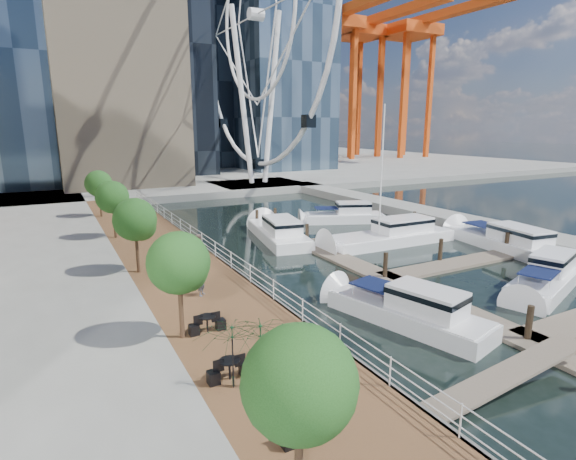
# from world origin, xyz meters

# --- Properties ---
(ground) EXTENTS (520.00, 520.00, 0.00)m
(ground) POSITION_xyz_m (0.00, 0.00, 0.00)
(ground) COLOR black
(ground) RESTS_ON ground
(boardwalk) EXTENTS (6.00, 60.00, 1.00)m
(boardwalk) POSITION_xyz_m (-9.00, 15.00, 0.50)
(boardwalk) COLOR brown
(boardwalk) RESTS_ON ground
(seawall) EXTENTS (0.25, 60.00, 1.00)m
(seawall) POSITION_xyz_m (-6.00, 15.00, 0.50)
(seawall) COLOR #595954
(seawall) RESTS_ON ground
(land_far) EXTENTS (200.00, 114.00, 1.00)m
(land_far) POSITION_xyz_m (0.00, 102.00, 0.50)
(land_far) COLOR gray
(land_far) RESTS_ON ground
(breakwater) EXTENTS (4.00, 60.00, 1.00)m
(breakwater) POSITION_xyz_m (20.00, 20.00, 0.50)
(breakwater) COLOR gray
(breakwater) RESTS_ON ground
(pier) EXTENTS (14.00, 12.00, 1.00)m
(pier) POSITION_xyz_m (14.00, 52.00, 0.50)
(pier) COLOR gray
(pier) RESTS_ON ground
(railing) EXTENTS (0.10, 60.00, 1.05)m
(railing) POSITION_xyz_m (-6.10, 15.00, 1.52)
(railing) COLOR white
(railing) RESTS_ON boardwalk
(floating_docks) EXTENTS (16.00, 34.00, 2.60)m
(floating_docks) POSITION_xyz_m (7.97, 9.98, 0.49)
(floating_docks) COLOR #6D6051
(floating_docks) RESTS_ON ground
(ferris_wheel) EXTENTS (5.80, 45.60, 47.80)m
(ferris_wheel) POSITION_xyz_m (14.00, 52.00, 25.92)
(ferris_wheel) COLOR white
(ferris_wheel) RESTS_ON ground
(port_cranes) EXTENTS (40.00, 52.00, 38.00)m
(port_cranes) POSITION_xyz_m (67.67, 95.67, 20.00)
(port_cranes) COLOR #D84C14
(port_cranes) RESTS_ON ground
(street_trees) EXTENTS (2.60, 42.60, 4.60)m
(street_trees) POSITION_xyz_m (-11.40, 14.00, 4.29)
(street_trees) COLOR #3F2B1C
(street_trees) RESTS_ON ground
(cafe_tables) EXTENTS (2.50, 13.70, 0.74)m
(cafe_tables) POSITION_xyz_m (-10.40, -2.00, 1.37)
(cafe_tables) COLOR black
(cafe_tables) RESTS_ON ground
(yacht_foreground) EXTENTS (9.62, 5.34, 2.15)m
(yacht_foreground) POSITION_xyz_m (10.50, 1.92, 0.00)
(yacht_foreground) COLOR white
(yacht_foreground) RESTS_ON ground
(pedestrian_near) EXTENTS (0.68, 0.71, 1.65)m
(pedestrian_near) POSITION_xyz_m (-9.17, 8.36, 1.82)
(pedestrian_near) COLOR #51596C
(pedestrian_near) RESTS_ON boardwalk
(pedestrian_mid) EXTENTS (1.02, 1.11, 1.84)m
(pedestrian_mid) POSITION_xyz_m (-7.45, 14.43, 1.92)
(pedestrian_mid) COLOR #7B5C55
(pedestrian_mid) RESTS_ON boardwalk
(pedestrian_far) EXTENTS (1.08, 0.59, 1.76)m
(pedestrian_far) POSITION_xyz_m (-8.58, 31.41, 1.88)
(pedestrian_far) COLOR #363D43
(pedestrian_far) RESTS_ON boardwalk
(moored_yachts) EXTENTS (21.82, 37.39, 11.50)m
(moored_yachts) POSITION_xyz_m (8.89, 13.19, 0.00)
(moored_yachts) COLOR white
(moored_yachts) RESTS_ON ground
(cafe_seating) EXTENTS (4.30, 13.81, 2.57)m
(cafe_seating) POSITION_xyz_m (-10.48, -4.77, 2.23)
(cafe_seating) COLOR #0F3A14
(cafe_seating) RESTS_ON ground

